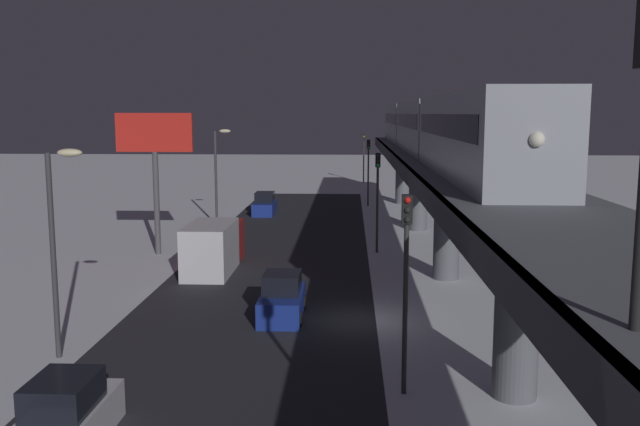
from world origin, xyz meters
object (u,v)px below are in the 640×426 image
Objects in this scene: sedan_blue at (282,300)px; sedan_white at (64,420)px; commercial_billboard at (155,147)px; traffic_light_near at (406,265)px; sedan_blue_2 at (265,205)px; subway_train at (427,126)px; box_truck at (214,246)px; traffic_light_mid at (378,188)px; traffic_light_far at (368,163)px; traffic_light_distant at (364,150)px.

sedan_blue is 0.94× the size of sedan_white.
sedan_white is at bearing 100.36° from commercial_billboard.
sedan_blue is 9.97m from traffic_light_near.
subway_train is at bearing 135.19° from sedan_blue_2.
sedan_blue_2 is 21.78m from box_truck.
subway_train reaches higher than traffic_light_mid.
traffic_light_distant is at bearing -90.00° from traffic_light_far.
sedan_blue is 0.64× the size of traffic_light_distant.
sedan_white is 0.68× the size of traffic_light_distant.
sedan_blue is 12.98m from sedan_white.
traffic_light_distant is 0.72× the size of commercial_billboard.
commercial_billboard is at bearing 15.86° from subway_train.
sedan_blue is at bearing -110.75° from sedan_white.
sedan_blue is 0.64× the size of traffic_light_far.
traffic_light_far and traffic_light_distant have the same top height.
traffic_light_mid is at bearing 48.25° from subway_train.
sedan_blue_2 is at bearing -60.67° from traffic_light_mid.
traffic_light_distant is (-4.70, -58.95, 3.41)m from sedan_blue.
traffic_light_distant reaches higher than sedan_white.
traffic_light_near is 25.58m from commercial_billboard.
subway_train is at bearing -97.52° from traffic_light_near.
traffic_light_far is (-4.70, -36.60, 3.41)m from sedan_blue.
commercial_billboard is at bearing 73.07° from traffic_light_distant.
traffic_light_near is at bearing 90.00° from traffic_light_distant.
subway_train is 12.77× the size of sedan_white.
traffic_light_near reaches higher than box_truck.
box_truck is (0.20, 21.77, 0.55)m from sedan_blue_2.
traffic_light_mid is 1.00× the size of traffic_light_distant.
traffic_light_mid is at bearing -109.42° from sedan_white.
subway_train is at bearing -131.75° from traffic_light_mid.
traffic_light_distant is at bearing 85.44° from sedan_blue.
sedan_blue_2 is 0.67× the size of traffic_light_mid.
subway_train is 41.16m from traffic_light_distant.
box_truck is 29.30m from traffic_light_far.
traffic_light_far reaches higher than box_truck.
subway_train is 26.74m from traffic_light_near.
traffic_light_near is 1.00× the size of traffic_light_mid.
sedan_blue_2 is at bearing -44.81° from subway_train.
traffic_light_mid reaches higher than box_truck.
sedan_blue is 10.24m from box_truck.
sedan_white is 0.49× the size of commercial_billboard.
traffic_light_far is at bearing 82.68° from sedan_blue.
sedan_white is 49.73m from traffic_light_far.
traffic_light_far is 22.35m from traffic_light_distant.
sedan_blue is 15.38m from traffic_light_mid.
subway_train reaches higher than commercial_billboard.
traffic_light_near is 1.00× the size of traffic_light_distant.
sedan_white is at bearing 82.55° from traffic_light_distant.
traffic_light_far is at bearing -100.80° from sedan_white.
sedan_blue is 0.64× the size of traffic_light_near.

